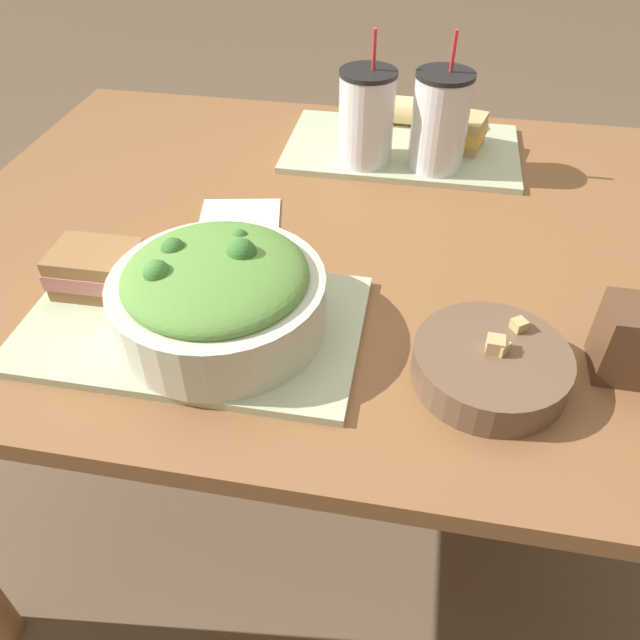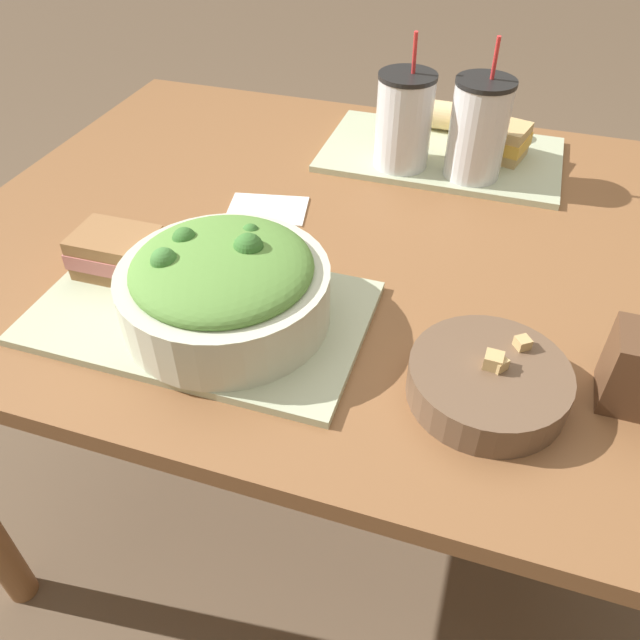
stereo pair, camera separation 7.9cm
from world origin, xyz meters
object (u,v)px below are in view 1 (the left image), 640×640
baguette_far (421,112)px  drink_cup_red (439,124)px  soup_bowl (491,364)px  napkin_folded (240,214)px  salad_bowl (218,293)px  sandwich_near (97,269)px  baguette_near (188,256)px  drink_cup_dark (366,120)px  sandwich_far (454,130)px

baguette_far → drink_cup_red: size_ratio=0.64×
soup_bowl → napkin_folded: soup_bowl is taller
salad_bowl → sandwich_near: size_ratio=2.27×
soup_bowl → baguette_near: (-0.43, 0.13, 0.02)m
drink_cup_dark → drink_cup_red: 0.13m
baguette_near → sandwich_far: size_ratio=1.29×
baguette_near → drink_cup_dark: (0.21, 0.40, 0.05)m
sandwich_near → baguette_far: size_ratio=0.78×
baguette_near → sandwich_far: sandwich_far is taller
salad_bowl → drink_cup_red: (0.26, 0.51, 0.03)m
sandwich_near → drink_cup_dark: (0.32, 0.46, 0.05)m
salad_bowl → drink_cup_dark: drink_cup_dark is taller
sandwich_far → baguette_near: bearing=-112.8°
napkin_folded → baguette_far: bearing=54.5°
sandwich_near → drink_cup_dark: size_ratio=0.51×
drink_cup_dark → salad_bowl: bearing=-104.1°
sandwich_near → napkin_folded: (0.14, 0.25, -0.04)m
soup_bowl → baguette_far: size_ratio=1.22×
baguette_far → soup_bowl: bearing=-168.0°
salad_bowl → sandwich_far: bearing=64.2°
baguette_far → napkin_folded: 0.49m
salad_bowl → baguette_far: bearing=72.0°
soup_bowl → sandwich_near: size_ratio=1.56×
drink_cup_dark → sandwich_near: bearing=-125.1°
baguette_near → napkin_folded: baguette_near is taller
soup_bowl → sandwich_far: size_ratio=1.44×
sandwich_near → sandwich_far: bearing=47.7°
drink_cup_red → salad_bowl: bearing=-117.2°
baguette_near → drink_cup_red: bearing=-67.0°
soup_bowl → baguette_far: (-0.13, 0.71, 0.02)m
soup_bowl → baguette_near: baguette_near is taller
salad_bowl → drink_cup_red: 0.57m
salad_bowl → baguette_near: 0.14m
drink_cup_red → napkin_folded: size_ratio=1.63×
sandwich_far → napkin_folded: sandwich_far is taller
sandwich_far → drink_cup_dark: size_ratio=0.55×
soup_bowl → napkin_folded: size_ratio=1.28×
drink_cup_dark → napkin_folded: size_ratio=1.60×
napkin_folded → drink_cup_dark: bearing=49.0°
salad_bowl → baguette_far: salad_bowl is taller
salad_bowl → soup_bowl: bearing=-4.1°
salad_bowl → baguette_far: 0.72m
soup_bowl → sandwich_far: bearing=95.5°
sandwich_far → drink_cup_red: bearing=-93.9°
drink_cup_dark → drink_cup_red: bearing=0.0°
salad_bowl → napkin_folded: bearing=101.4°
baguette_far → napkin_folded: size_ratio=1.05×
salad_bowl → baguette_far: (0.22, 0.69, -0.03)m
sandwich_far → salad_bowl: bearing=-101.6°
sandwich_near → sandwich_far: same height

